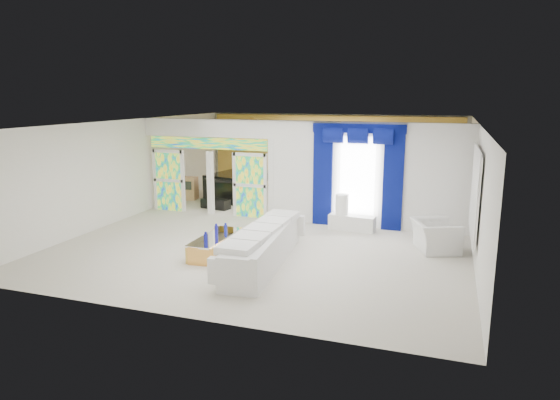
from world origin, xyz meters
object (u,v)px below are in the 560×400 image
(armchair, at_px, (435,236))
(white_sofa, at_px, (264,248))
(coffee_table, at_px, (215,245))
(console_table, at_px, (352,223))
(grand_piano, at_px, (235,186))

(armchair, bearing_deg, white_sofa, 101.36)
(coffee_table, bearing_deg, console_table, 49.26)
(console_table, bearing_deg, grand_piano, 149.70)
(white_sofa, bearing_deg, coffee_table, 162.29)
(armchair, xyz_separation_m, grand_piano, (-7.09, 4.02, 0.11))
(armchair, bearing_deg, grand_piano, 40.02)
(coffee_table, height_order, armchair, armchair)
(white_sofa, relative_size, coffee_table, 2.08)
(console_table, height_order, armchair, armchair)
(grand_piano, bearing_deg, coffee_table, -59.31)
(coffee_table, bearing_deg, grand_piano, 109.60)
(armchair, height_order, grand_piano, grand_piano)
(armchair, relative_size, grand_piano, 0.60)
(white_sofa, bearing_deg, armchair, 26.60)
(coffee_table, relative_size, grand_piano, 0.98)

